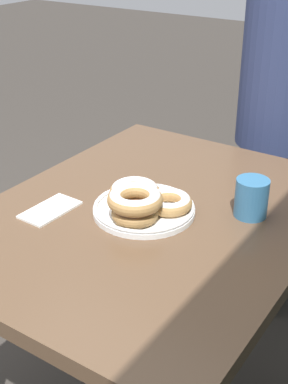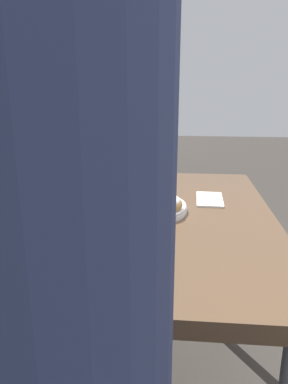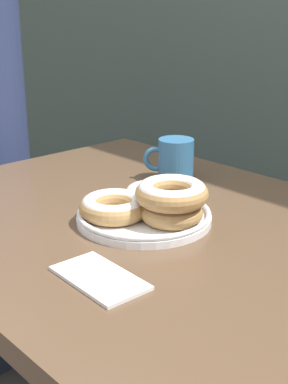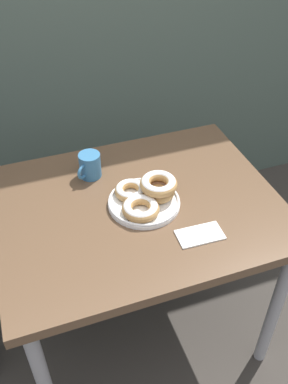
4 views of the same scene
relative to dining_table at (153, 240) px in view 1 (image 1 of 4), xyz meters
The scene contains 5 objects.
dining_table is the anchor object (origin of this frame).
donut_plate 0.13m from the dining_table, 17.99° to the right, with size 0.27×0.27×0.09m.
coffee_mug 0.28m from the dining_table, 119.12° to the left, with size 0.10×0.10×0.10m.
person_figure 0.80m from the dining_table, behind, with size 0.34×0.30×1.45m.
napkin 0.28m from the dining_table, 56.60° to the right, with size 0.16×0.09×0.01m.
Camera 1 is at (1.01, 0.89, 1.44)m, focal length 50.00 mm.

